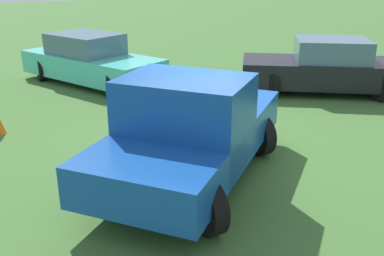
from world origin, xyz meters
name	(u,v)px	position (x,y,z in m)	size (l,w,h in m)	color
ground_plane	(208,154)	(0.00, 0.00, 0.00)	(80.00, 80.00, 0.00)	#3D662D
pickup_truck	(189,129)	(0.79, -0.82, 0.92)	(4.30, 4.60, 1.80)	black
sedan_near	(324,67)	(-2.34, 5.03, 0.70)	(3.96, 4.59, 1.49)	black
sedan_far	(90,61)	(-6.35, -0.45, 0.68)	(4.91, 3.52, 1.47)	black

